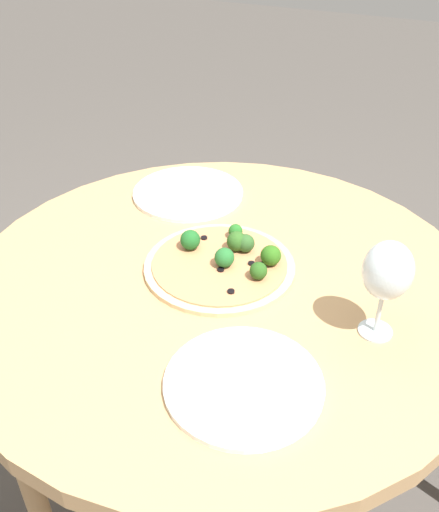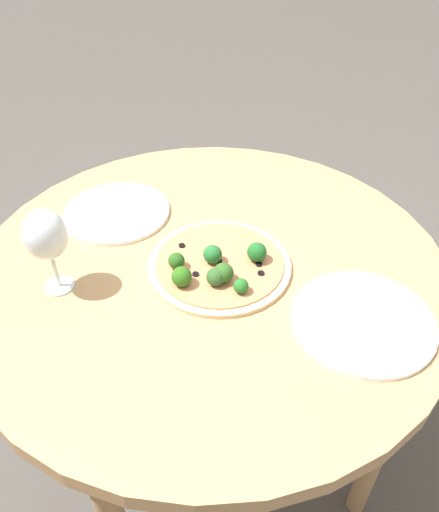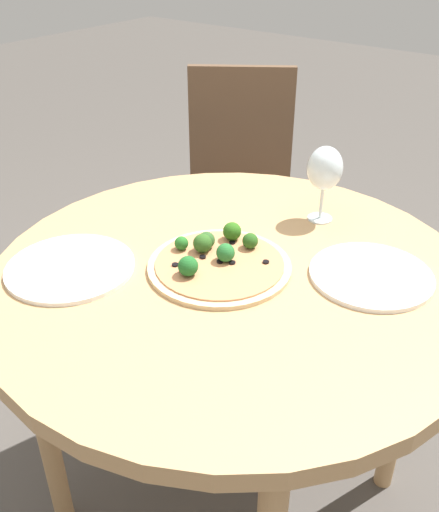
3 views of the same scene
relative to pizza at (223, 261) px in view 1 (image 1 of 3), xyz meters
The scene contains 6 objects.
ground_plane 0.79m from the pizza, 75.35° to the right, with size 12.00×12.00×0.00m, color #4C4742.
dining_table 0.10m from the pizza, 75.35° to the right, with size 1.03×1.03×0.78m.
pizza is the anchor object (origin of this frame).
wine_glass 0.35m from the pizza, 11.91° to the right, with size 0.08×0.08×0.19m.
plate_near 0.31m from the pizza, 130.15° to the left, with size 0.27×0.27×0.01m.
plate_far 0.32m from the pizza, 60.35° to the right, with size 0.26×0.26×0.01m.
Camera 1 is at (0.37, -0.83, 1.47)m, focal length 40.00 mm.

